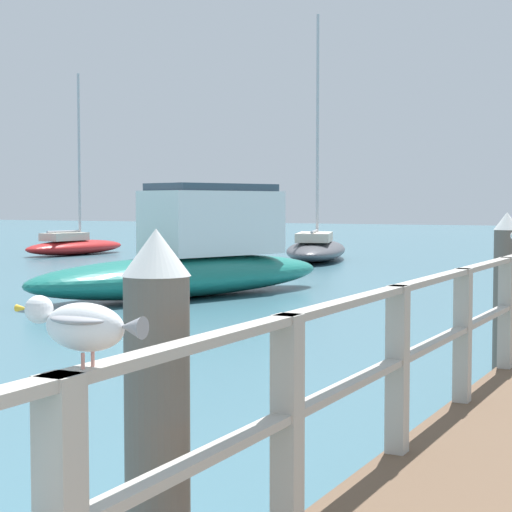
# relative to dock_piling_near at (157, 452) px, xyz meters

# --- Properties ---
(dock_piling_near) EXTENTS (0.29, 0.29, 1.92)m
(dock_piling_near) POSITION_rel_dock_piling_near_xyz_m (0.00, 0.00, 0.00)
(dock_piling_near) COLOR #6B6056
(dock_piling_near) RESTS_ON ground_plane
(dock_piling_far) EXTENTS (0.29, 0.29, 1.92)m
(dock_piling_far) POSITION_rel_dock_piling_near_xyz_m (0.00, 7.11, 0.00)
(dock_piling_far) COLOR #6B6056
(dock_piling_far) RESTS_ON ground_plane
(seagull_foreground) EXTENTS (0.48, 0.18, 0.21)m
(seagull_foreground) POSITION_rel_dock_piling_near_xyz_m (0.37, -0.97, 0.69)
(seagull_foreground) COLOR white
(seagull_foreground) RESTS_ON pier_railing
(boat_0) EXTENTS (4.76, 8.07, 2.44)m
(boat_0) POSITION_rel_dock_piling_near_xyz_m (-8.02, 13.57, -0.16)
(boat_0) COLOR #197266
(boat_0) RESTS_ON ground_plane
(boat_1) EXTENTS (4.18, 7.31, 8.63)m
(boat_1) POSITION_rel_dock_piling_near_xyz_m (-10.39, 25.78, -0.55)
(boat_1) COLOR #4C4C51
(boat_1) RESTS_ON ground_plane
(boat_4) EXTENTS (1.99, 5.21, 7.03)m
(boat_4) POSITION_rel_dock_piling_near_xyz_m (-20.09, 24.57, -0.60)
(boat_4) COLOR red
(boat_4) RESTS_ON ground_plane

